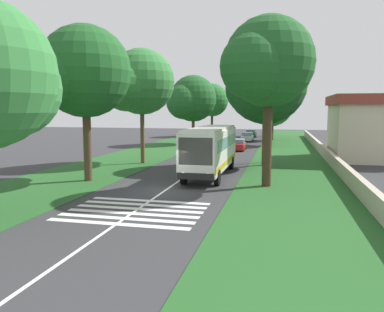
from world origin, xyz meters
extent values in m
plane|color=#333335|center=(0.00, 0.00, 0.00)|extent=(160.00, 160.00, 0.00)
cube|color=#235623|center=(15.00, 8.20, 0.02)|extent=(120.00, 8.00, 0.04)
cube|color=#235623|center=(15.00, -8.20, 0.02)|extent=(120.00, 8.00, 0.04)
cube|color=silver|center=(15.00, 0.00, 0.00)|extent=(110.00, 0.16, 0.01)
cube|color=silver|center=(6.31, -1.80, 2.10)|extent=(11.00, 2.50, 2.90)
cube|color=slate|center=(6.61, -1.80, 2.62)|extent=(9.68, 2.54, 0.85)
cube|color=slate|center=(0.85, -1.80, 2.45)|extent=(0.08, 2.20, 1.74)
cube|color=#B29E19|center=(6.31, -1.80, 1.10)|extent=(10.78, 2.53, 0.36)
cube|color=silver|center=(6.31, -1.80, 3.64)|extent=(10.56, 2.30, 0.18)
cube|color=black|center=(0.73, -1.80, 0.87)|extent=(0.16, 2.40, 0.40)
sphere|color=#F2EDCC|center=(0.79, -1.00, 1.00)|extent=(0.24, 0.24, 0.24)
sphere|color=#F2EDCC|center=(0.79, -2.60, 1.00)|extent=(0.24, 0.24, 0.24)
cylinder|color=black|center=(2.41, -0.65, 0.55)|extent=(1.10, 0.32, 1.10)
cylinder|color=black|center=(9.81, -0.65, 0.55)|extent=(1.10, 0.32, 1.10)
cylinder|color=black|center=(2.41, -2.95, 0.55)|extent=(1.10, 0.32, 1.10)
cylinder|color=black|center=(9.81, -2.95, 0.55)|extent=(1.10, 0.32, 1.10)
cube|color=silver|center=(-7.24, 0.00, 0.00)|extent=(0.45, 6.80, 0.01)
cube|color=silver|center=(-6.34, 0.00, 0.00)|extent=(0.45, 6.80, 0.01)
cube|color=silver|center=(-5.44, 0.00, 0.00)|extent=(0.45, 6.80, 0.01)
cube|color=silver|center=(-4.54, 0.00, 0.00)|extent=(0.45, 6.80, 0.01)
cube|color=silver|center=(-3.64, 0.00, 0.00)|extent=(0.45, 6.80, 0.01)
cube|color=silver|center=(-2.74, 0.00, 0.00)|extent=(0.45, 6.80, 0.01)
cube|color=#B21E1E|center=(25.68, -1.76, 0.53)|extent=(4.30, 1.75, 0.70)
cube|color=slate|center=(25.58, -1.76, 1.15)|extent=(2.00, 1.61, 0.55)
cylinder|color=black|center=(24.33, -0.98, 0.32)|extent=(0.64, 0.22, 0.64)
cylinder|color=black|center=(27.03, -0.98, 0.32)|extent=(0.64, 0.22, 0.64)
cylinder|color=black|center=(24.33, -2.54, 0.32)|extent=(0.64, 0.22, 0.64)
cylinder|color=black|center=(27.03, -2.54, 0.32)|extent=(0.64, 0.22, 0.64)
cube|color=#B7A893|center=(33.53, 1.72, 0.53)|extent=(4.30, 1.75, 0.70)
cube|color=slate|center=(33.43, 1.72, 1.15)|extent=(2.00, 1.61, 0.55)
cylinder|color=black|center=(32.18, 2.50, 0.32)|extent=(0.64, 0.22, 0.64)
cylinder|color=black|center=(34.88, 2.50, 0.32)|extent=(0.64, 0.22, 0.64)
cylinder|color=black|center=(32.18, 0.94, 0.32)|extent=(0.64, 0.22, 0.64)
cylinder|color=black|center=(34.88, 0.94, 0.32)|extent=(0.64, 0.22, 0.64)
cube|color=silver|center=(40.38, -1.67, 0.53)|extent=(4.30, 1.75, 0.70)
cube|color=slate|center=(40.28, -1.67, 1.15)|extent=(2.00, 1.61, 0.55)
cylinder|color=black|center=(39.03, -0.89, 0.32)|extent=(0.64, 0.22, 0.64)
cylinder|color=black|center=(41.73, -0.89, 0.32)|extent=(0.64, 0.22, 0.64)
cylinder|color=black|center=(39.03, -2.45, 0.32)|extent=(0.64, 0.22, 0.64)
cylinder|color=black|center=(41.73, -2.45, 0.32)|extent=(0.64, 0.22, 0.64)
cube|color=#145933|center=(50.02, -1.54, 0.53)|extent=(4.30, 1.75, 0.70)
cube|color=slate|center=(49.92, -1.54, 1.15)|extent=(2.00, 1.61, 0.55)
cylinder|color=black|center=(48.67, -0.76, 0.32)|extent=(0.64, 0.22, 0.64)
cylinder|color=black|center=(51.37, -0.76, 0.32)|extent=(0.64, 0.22, 0.64)
cylinder|color=black|center=(48.67, -2.32, 0.32)|extent=(0.64, 0.22, 0.64)
cylinder|color=black|center=(51.37, -2.32, 0.32)|extent=(0.64, 0.22, 0.64)
cylinder|color=brown|center=(32.78, 5.65, 2.45)|extent=(0.45, 0.45, 4.82)
sphere|color=#1E5623|center=(32.78, 5.65, 6.72)|extent=(6.78, 6.78, 6.78)
sphere|color=#1E5623|center=(34.82, 5.65, 6.22)|extent=(4.62, 4.62, 4.62)
sphere|color=#1E5623|center=(31.09, 6.66, 6.22)|extent=(5.01, 5.01, 5.01)
cylinder|color=#4C3826|center=(2.05, 6.30, 2.99)|extent=(0.56, 0.56, 5.90)
sphere|color=#1E5623|center=(2.05, 6.30, 7.69)|extent=(6.39, 6.39, 6.39)
sphere|color=#1E5623|center=(3.96, 6.30, 7.22)|extent=(4.32, 4.32, 4.32)
sphere|color=#1E5623|center=(0.45, 7.26, 7.22)|extent=(4.13, 4.13, 4.13)
cylinder|color=brown|center=(11.49, 5.68, 3.00)|extent=(0.39, 0.39, 5.93)
sphere|color=#337A38|center=(11.49, 5.68, 7.65)|extent=(6.10, 6.10, 6.10)
sphere|color=#337A38|center=(13.32, 5.68, 7.19)|extent=(4.46, 4.46, 4.46)
sphere|color=#337A38|center=(9.97, 6.60, 7.19)|extent=(4.57, 4.57, 4.57)
sphere|color=#337A38|center=(-5.94, 6.04, 6.10)|extent=(4.87, 4.87, 4.87)
cylinder|color=#3D2D1E|center=(51.13, 6.10, 2.63)|extent=(0.45, 0.45, 5.18)
sphere|color=#286B2D|center=(51.13, 6.10, 6.96)|extent=(6.32, 6.32, 6.32)
sphere|color=#286B2D|center=(53.03, 6.10, 6.49)|extent=(4.40, 4.40, 4.40)
sphere|color=#286B2D|center=(49.55, 7.05, 6.49)|extent=(4.46, 4.46, 4.46)
cylinder|color=#3D2D1E|center=(43.08, -5.52, 2.17)|extent=(0.50, 0.50, 4.26)
sphere|color=#1E5623|center=(43.08, -5.52, 6.28)|extent=(7.21, 7.21, 7.21)
sphere|color=#1E5623|center=(45.24, -5.52, 5.74)|extent=(4.12, 4.12, 4.12)
sphere|color=#1E5623|center=(41.28, -4.44, 5.74)|extent=(4.24, 4.24, 4.24)
cylinder|color=#3D2D1E|center=(33.35, -5.55, 2.09)|extent=(0.54, 0.54, 4.09)
sphere|color=#286B2D|center=(33.35, -5.55, 5.86)|extent=(6.29, 6.29, 6.29)
sphere|color=#286B2D|center=(35.24, -5.55, 5.39)|extent=(3.51, 3.51, 3.51)
sphere|color=#286B2D|center=(31.78, -4.61, 5.39)|extent=(4.67, 4.67, 4.67)
cylinder|color=#4C3826|center=(52.51, -5.04, 2.44)|extent=(0.50, 0.50, 4.81)
sphere|color=#1E5623|center=(52.51, -5.04, 6.26)|extent=(5.13, 5.13, 5.13)
sphere|color=#1E5623|center=(54.05, -5.04, 5.88)|extent=(3.74, 3.74, 3.74)
sphere|color=#1E5623|center=(51.23, -4.27, 5.88)|extent=(3.15, 3.15, 3.15)
cylinder|color=#3D2D1E|center=(2.86, -6.16, 3.28)|extent=(0.60, 0.60, 6.49)
sphere|color=#1E5623|center=(2.86, -6.16, 8.12)|extent=(5.81, 5.81, 5.81)
sphere|color=#1E5623|center=(4.61, -6.16, 7.69)|extent=(4.07, 4.07, 4.07)
sphere|color=#1E5623|center=(1.41, -5.28, 7.69)|extent=(4.15, 4.15, 4.15)
cylinder|color=brown|center=(12.60, -5.60, 2.73)|extent=(0.48, 0.48, 5.37)
sphere|color=#19471E|center=(12.60, -5.60, 7.40)|extent=(7.25, 7.25, 7.25)
sphere|color=#19471E|center=(14.77, -5.60, 6.86)|extent=(4.16, 4.16, 4.16)
sphere|color=#19471E|center=(10.79, -4.51, 6.86)|extent=(4.56, 4.56, 4.56)
cylinder|color=#473828|center=(14.44, -5.57, 4.41)|extent=(0.24, 0.24, 8.74)
cube|color=#3D3326|center=(14.44, -5.57, 8.18)|extent=(0.12, 1.40, 0.12)
cube|color=#B2A893|center=(20.00, -11.60, 0.59)|extent=(70.00, 0.40, 1.09)
cube|color=beige|center=(19.59, -16.25, 2.77)|extent=(9.16, 8.11, 5.54)
cube|color=brown|center=(19.59, -16.25, 6.03)|extent=(9.76, 8.71, 0.98)
camera|label=1|loc=(-22.70, -7.03, 5.04)|focal=36.05mm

